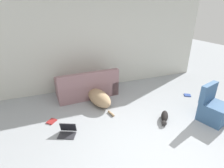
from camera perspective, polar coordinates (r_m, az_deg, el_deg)
name	(u,v)px	position (r m, az deg, el deg)	size (l,w,h in m)	color
ground_plane	(165,162)	(3.34, 17.04, -23.15)	(20.00, 20.00, 0.00)	#999EA3
wall_back	(101,46)	(5.50, -3.52, 12.38)	(7.13, 0.06, 2.63)	beige
couch	(87,87)	(5.14, -8.16, -0.94)	(1.75, 0.88, 0.80)	gray
dog	(98,97)	(4.68, -4.44, -4.40)	(0.63, 1.37, 0.38)	#A38460
cat	(165,117)	(4.25, 16.77, -10.28)	(0.44, 0.53, 0.17)	black
laptop_open	(68,131)	(3.81, -14.31, -14.54)	(0.42, 0.38, 0.22)	#2D2D33
book_red	(52,121)	(4.28, -19.12, -11.46)	(0.25, 0.25, 0.02)	maroon
book_blue	(187,95)	(5.63, 23.39, -3.36)	(0.24, 0.23, 0.02)	#28428E
side_chair	(213,109)	(4.58, 30.09, -7.00)	(0.68, 0.67, 0.85)	#385B84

